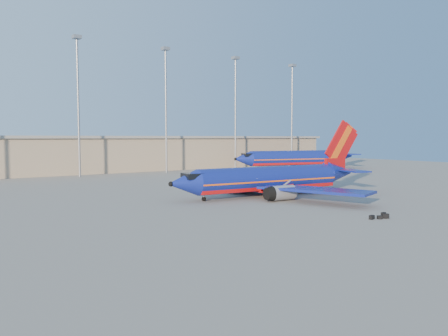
{
  "coord_description": "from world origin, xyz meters",
  "views": [
    {
      "loc": [
        -32.64,
        -43.96,
        8.1
      ],
      "look_at": [
        1.34,
        3.77,
        4.0
      ],
      "focal_mm": 35.0,
      "sensor_mm": 36.0,
      "label": 1
    }
  ],
  "objects": [
    {
      "name": "ground",
      "position": [
        0.0,
        0.0,
        0.0
      ],
      "size": [
        220.0,
        220.0,
        0.0
      ],
      "primitive_type": "plane",
      "color": "slate",
      "rests_on": "ground"
    },
    {
      "name": "terminal_building",
      "position": [
        10.0,
        58.0,
        4.32
      ],
      "size": [
        122.0,
        16.0,
        8.5
      ],
      "color": "gray",
      "rests_on": "ground"
    },
    {
      "name": "light_mast_row",
      "position": [
        5.0,
        46.0,
        17.55
      ],
      "size": [
        101.6,
        1.6,
        28.65
      ],
      "color": "gray",
      "rests_on": "ground"
    },
    {
      "name": "aircraft_main",
      "position": [
        7.88,
        1.35,
        2.3
      ],
      "size": [
        31.78,
        30.45,
        10.76
      ],
      "rotation": [
        0.0,
        0.0,
        -0.1
      ],
      "color": "navy",
      "rests_on": "ground"
    },
    {
      "name": "aircraft_second",
      "position": [
        48.99,
        37.59,
        2.83
      ],
      "size": [
        35.87,
        16.64,
        12.36
      ],
      "rotation": [
        0.0,
        0.0,
        -0.25
      ],
      "color": "navy",
      "rests_on": "ground"
    },
    {
      "name": "luggage_pile",
      "position": [
        5.15,
        -17.88,
        0.23
      ],
      "size": [
        2.35,
        0.99,
        0.53
      ],
      "color": "black",
      "rests_on": "ground"
    }
  ]
}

